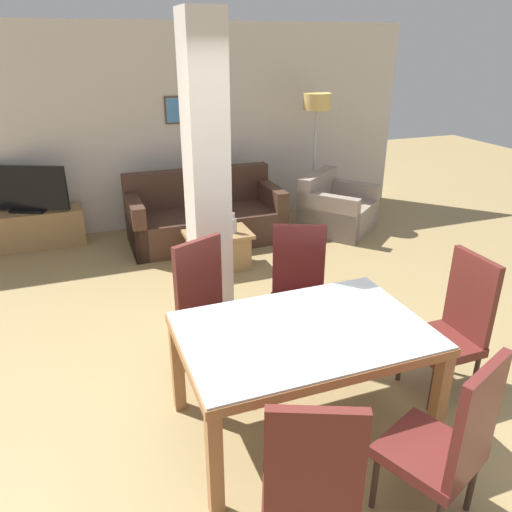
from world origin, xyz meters
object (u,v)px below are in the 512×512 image
(dining_table, at_px, (303,349))
(dining_chair_head_right, at_px, (454,324))
(floor_lamp, at_px, (316,113))
(dining_chair_near_left, at_px, (311,482))
(tv_screen, at_px, (25,189))
(tv_stand, at_px, (32,229))
(dining_chair_near_right, at_px, (449,441))
(coffee_table, at_px, (218,250))
(dining_chair_far_right, at_px, (298,289))
(bottle, at_px, (234,225))
(armchair, at_px, (336,211))
(dining_chair_far_left, at_px, (209,307))
(sofa, at_px, (205,218))

(dining_table, distance_m, dining_chair_head_right, 1.23)
(dining_table, bearing_deg, floor_lamp, 62.64)
(dining_chair_near_left, bearing_deg, tv_screen, 128.87)
(tv_stand, bearing_deg, tv_screen, 0.00)
(dining_chair_near_right, height_order, dining_chair_near_left, same)
(dining_chair_head_right, bearing_deg, dining_chair_near_right, 138.27)
(coffee_table, bearing_deg, dining_chair_far_right, -84.54)
(coffee_table, xyz_separation_m, bottle, (0.17, -0.06, 0.30))
(coffee_table, bearing_deg, tv_stand, 144.30)
(tv_stand, relative_size, floor_lamp, 0.70)
(floor_lamp, bearing_deg, dining_chair_near_right, -108.57)
(dining_chair_near_left, bearing_deg, dining_table, 90.00)
(dining_table, distance_m, dining_chair_far_right, 0.99)
(armchair, relative_size, floor_lamp, 0.70)
(bottle, bearing_deg, dining_table, -98.39)
(dining_chair_head_right, height_order, coffee_table, dining_chair_head_right)
(dining_chair_far_right, xyz_separation_m, tv_screen, (-2.22, 3.27, 0.20))
(tv_stand, height_order, floor_lamp, floor_lamp)
(dining_table, relative_size, tv_stand, 1.25)
(dining_chair_head_right, relative_size, tv_screen, 1.09)
(dining_chair_far_left, bearing_deg, armchair, -159.32)
(sofa, height_order, coffee_table, sofa)
(dining_table, relative_size, sofa, 0.80)
(armchair, distance_m, floor_lamp, 1.36)
(tv_screen, bearing_deg, sofa, -169.65)
(dining_chair_head_right, height_order, dining_chair_near_left, same)
(dining_chair_near_left, bearing_deg, dining_chair_near_right, 21.81)
(dining_chair_near_left, bearing_deg, floor_lamp, 86.57)
(coffee_table, relative_size, floor_lamp, 0.42)
(dining_chair_near_right, bearing_deg, tv_stand, 90.73)
(floor_lamp, bearing_deg, sofa, -171.79)
(dining_chair_far_right, xyz_separation_m, tv_stand, (-2.22, 3.27, -0.32))
(coffee_table, height_order, bottle, bottle)
(dining_chair_near_left, height_order, sofa, dining_chair_near_left)
(dining_chair_far_left, bearing_deg, tv_stand, -90.70)
(dining_chair_near_right, relative_size, tv_stand, 0.85)
(dining_chair_near_left, distance_m, coffee_table, 3.69)
(dining_chair_far_left, xyz_separation_m, floor_lamp, (2.40, 3.01, 0.98))
(dining_chair_near_right, distance_m, dining_chair_near_left, 0.78)
(armchair, bearing_deg, dining_chair_near_right, 29.06)
(coffee_table, distance_m, bottle, 0.36)
(dining_table, distance_m, dining_chair_near_left, 1.00)
(dining_chair_far_right, distance_m, dining_chair_far_left, 0.79)
(dining_chair_far_right, xyz_separation_m, bottle, (-0.00, 1.74, -0.03))
(dining_chair_near_right, height_order, floor_lamp, floor_lamp)
(dining_table, relative_size, tv_screen, 1.59)
(tv_screen, bearing_deg, dining_chair_far_right, 148.74)
(bottle, bearing_deg, coffee_table, 159.63)
(dining_table, bearing_deg, dining_chair_far_left, 114.15)
(sofa, distance_m, armchair, 1.83)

